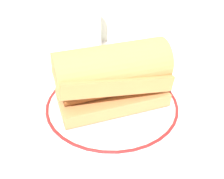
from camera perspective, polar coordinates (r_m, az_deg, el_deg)
ground_plane at (r=0.50m, az=2.07°, el=-5.90°), size 1.50×1.50×0.00m
plate at (r=0.51m, az=0.00°, el=-3.39°), size 0.29×0.29×0.01m
sausage_sandwich at (r=0.48m, az=0.00°, el=3.06°), size 0.23×0.15×0.12m
drinking_glass at (r=0.73m, az=-5.17°, el=12.53°), size 0.07×0.07×0.12m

